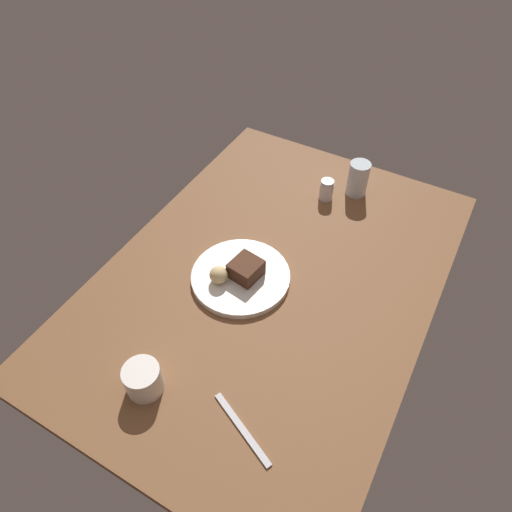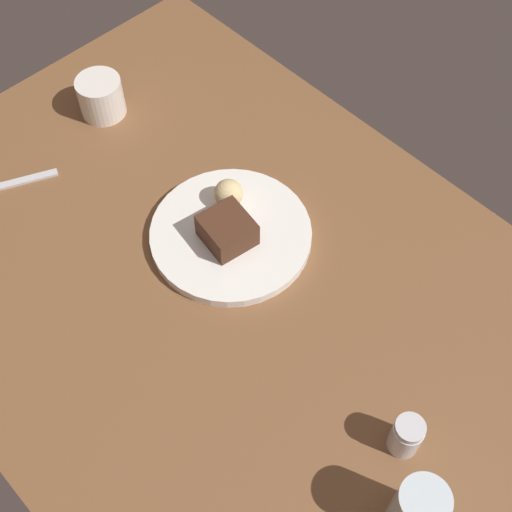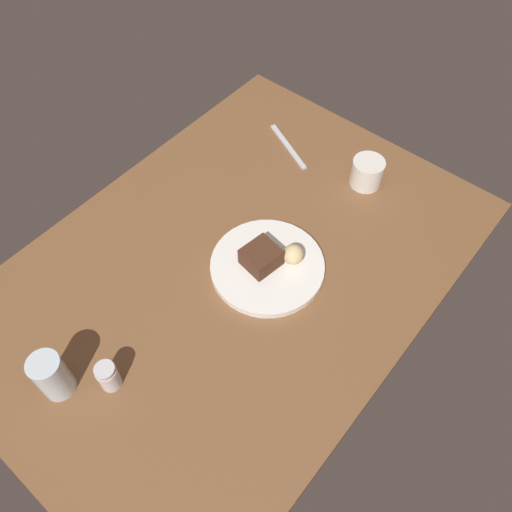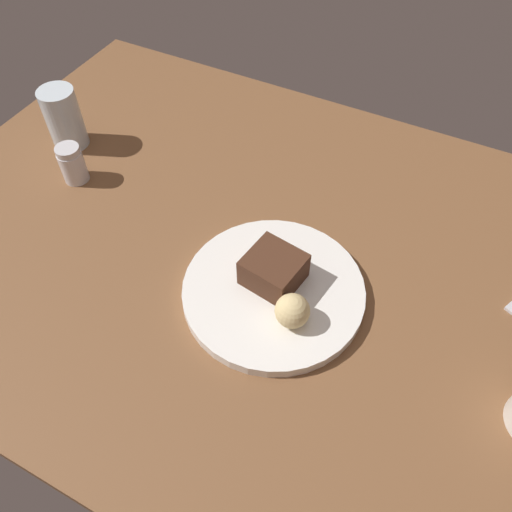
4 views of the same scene
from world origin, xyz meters
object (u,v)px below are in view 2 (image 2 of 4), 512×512
chocolate_cake_slice (227,230)px  bread_roll (229,193)px  water_glass (417,511)px  salt_shaker (407,435)px  butter_knife (3,186)px  coffee_cup (101,97)px  dessert_plate (231,234)px

chocolate_cake_slice → bread_roll: 7.40cm
chocolate_cake_slice → water_glass: size_ratio=0.68×
salt_shaker → butter_knife: size_ratio=0.37×
chocolate_cake_slice → butter_knife: (35.92, 19.85, -3.88)cm
bread_roll → coffee_cup: (32.98, 1.38, -0.47)cm
water_glass → butter_knife: size_ratio=0.59×
chocolate_cake_slice → salt_shaker: salt_shaker is taller
chocolate_cake_slice → coffee_cup: (38.27, -3.79, -0.42)cm
bread_roll → salt_shaker: bearing=167.5°
salt_shaker → bread_roll: bearing=-12.5°
butter_knife → coffee_cup: bearing=-149.8°
salt_shaker → coffee_cup: (79.31, -8.92, 0.28)cm
bread_roll → coffee_cup: coffee_cup is taller
bread_roll → salt_shaker: (-46.33, 10.30, -0.75)cm
chocolate_cake_slice → butter_knife: size_ratio=0.41×
chocolate_cake_slice → water_glass: 49.86cm
butter_knife → dessert_plate: bearing=145.6°
chocolate_cake_slice → bread_roll: bearing=-44.4°
dessert_plate → chocolate_cake_slice: chocolate_cake_slice is taller
dessert_plate → water_glass: (-48.94, 13.85, 4.77)cm
bread_roll → salt_shaker: salt_shaker is taller
salt_shaker → water_glass: water_glass is taller
water_glass → coffee_cup: (86.50, -16.31, -1.95)cm
bread_roll → water_glass: water_glass is taller
coffee_cup → butter_knife: size_ratio=0.44×
water_glass → salt_shaker: bearing=-45.8°
water_glass → coffee_cup: 88.05cm
dessert_plate → bread_roll: size_ratio=5.51×
chocolate_cake_slice → dessert_plate: bearing=-62.1°
salt_shaker → coffee_cup: coffee_cup is taller
coffee_cup → water_glass: bearing=169.3°
salt_shaker → butter_knife: 78.42cm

